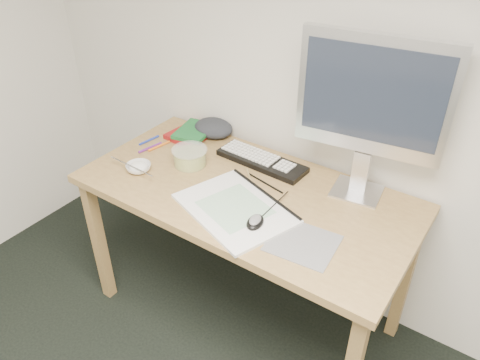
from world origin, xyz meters
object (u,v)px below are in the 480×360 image
object	(u,v)px
sketchpad	(235,209)
desk	(245,206)
monitor	(372,101)
rice_bowl	(139,168)
keyboard	(262,161)

from	to	relation	value
sketchpad	desk	bearing A→B (deg)	126.88
monitor	rice_bowl	world-z (taller)	monitor
monitor	sketchpad	bearing A→B (deg)	-139.39
rice_bowl	keyboard	bearing A→B (deg)	41.32
desk	monitor	distance (m)	0.67
monitor	rice_bowl	xyz separation A→B (m)	(-0.85, -0.39, -0.39)
sketchpad	rice_bowl	distance (m)	0.51
desk	rice_bowl	xyz separation A→B (m)	(-0.47, -0.15, 0.10)
keyboard	monitor	world-z (taller)	monitor
desk	sketchpad	distance (m)	0.17
rice_bowl	monitor	bearing A→B (deg)	24.81
monitor	rice_bowl	distance (m)	1.02
monitor	desk	bearing A→B (deg)	-154.92
desk	rice_bowl	distance (m)	0.50
desk	keyboard	xyz separation A→B (m)	(-0.06, 0.21, 0.09)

